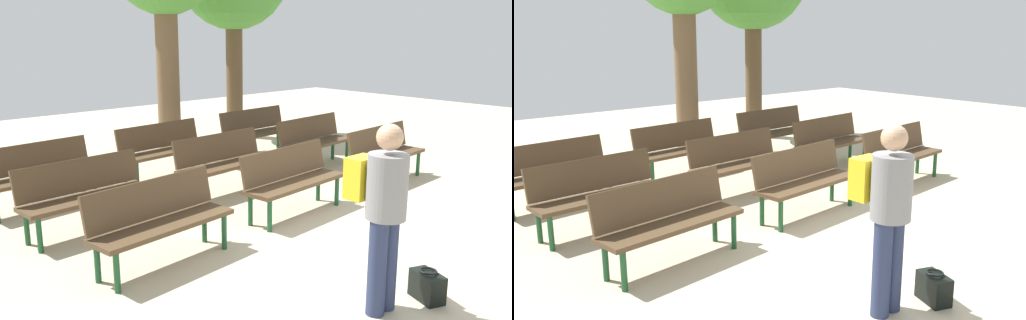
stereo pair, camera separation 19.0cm
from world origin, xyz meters
TOP-DOWN VIEW (x-y plane):
  - ground_plane at (0.00, 0.00)m, footprint 24.00×24.00m
  - bench_r0_c0 at (-2.29, 1.42)m, footprint 1.64×0.65m
  - bench_r0_c1 at (-0.15, 1.60)m, footprint 1.64×0.62m
  - bench_r0_c2 at (2.07, 1.72)m, footprint 1.63×0.59m
  - bench_r1_c0 at (-2.44, 2.81)m, footprint 1.63×0.58m
  - bench_r1_c1 at (-0.22, 2.95)m, footprint 1.63×0.58m
  - bench_r1_c2 at (1.96, 3.12)m, footprint 1.63×0.60m
  - bench_r2_c0 at (-2.49, 4.12)m, footprint 1.64×0.63m
  - bench_r2_c1 at (-0.37, 4.32)m, footprint 1.64×0.62m
  - bench_r2_c2 at (1.87, 4.52)m, footprint 1.62×0.56m
  - visitor_with_backpack at (-1.44, -0.69)m, footprint 0.35×0.53m
  - handbag at (-0.96, -0.89)m, footprint 0.28×0.36m

SIDE VIEW (x-z plane):
  - ground_plane at x=0.00m, z-range 0.00..0.00m
  - handbag at x=-0.96m, z-range -0.01..0.28m
  - bench_r0_c0 at x=-2.29m, z-range 0.07..0.94m
  - bench_r0_c1 at x=-0.15m, z-range 0.07..0.94m
  - bench_r0_c2 at x=2.07m, z-range 0.07..0.94m
  - bench_r1_c0 at x=-2.44m, z-range 0.07..0.94m
  - bench_r1_c1 at x=-0.22m, z-range 0.07..0.94m
  - bench_r1_c2 at x=1.96m, z-range 0.07..0.94m
  - bench_r2_c0 at x=-2.49m, z-range 0.07..0.94m
  - bench_r2_c1 at x=-0.37m, z-range 0.07..0.94m
  - bench_r2_c2 at x=1.87m, z-range 0.07..0.94m
  - visitor_with_backpack at x=-1.44m, z-range 0.11..1.76m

